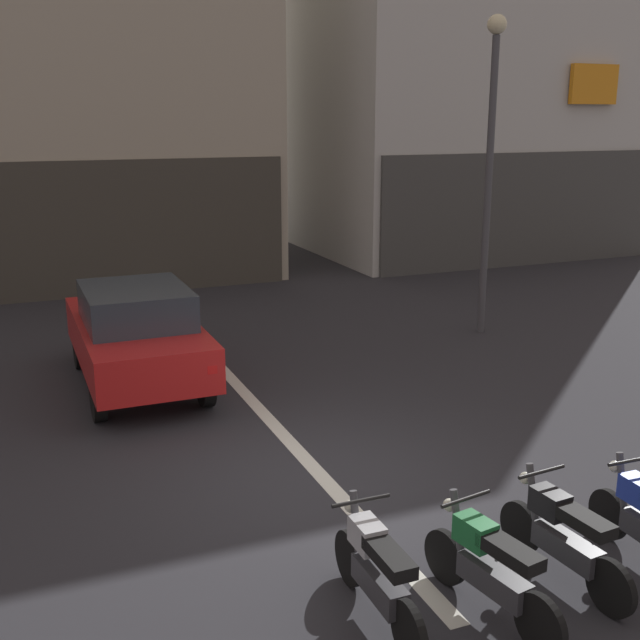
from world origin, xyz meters
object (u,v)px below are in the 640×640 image
object	(u,v)px
car_red_crossing_near	(136,333)
motorcycle_green_row_left_mid	(489,567)
motorcycle_black_row_centre	(563,535)
motorcycle_silver_row_leftmost	(377,571)
street_lamp	(491,143)

from	to	relation	value
car_red_crossing_near	motorcycle_green_row_left_mid	size ratio (longest dim) A/B	2.48
car_red_crossing_near	motorcycle_black_row_centre	bearing A→B (deg)	-68.76
motorcycle_silver_row_leftmost	motorcycle_black_row_centre	bearing A→B (deg)	-4.23
car_red_crossing_near	motorcycle_silver_row_leftmost	bearing A→B (deg)	-82.89
motorcycle_silver_row_leftmost	motorcycle_green_row_left_mid	world-z (taller)	same
motorcycle_silver_row_leftmost	car_red_crossing_near	bearing A→B (deg)	97.11
street_lamp	motorcycle_silver_row_leftmost	world-z (taller)	street_lamp
motorcycle_silver_row_leftmost	motorcycle_black_row_centre	xyz separation A→B (m)	(1.85, -0.14, 0.00)
car_red_crossing_near	motorcycle_silver_row_leftmost	world-z (taller)	car_red_crossing_near
car_red_crossing_near	motorcycle_green_row_left_mid	bearing A→B (deg)	-76.03
motorcycle_silver_row_leftmost	motorcycle_green_row_left_mid	xyz separation A→B (m)	(0.92, -0.31, 0.00)
car_red_crossing_near	motorcycle_green_row_left_mid	distance (m)	7.33
motorcycle_silver_row_leftmost	street_lamp	bearing A→B (deg)	50.94
street_lamp	motorcycle_green_row_left_mid	distance (m)	9.83
car_red_crossing_near	motorcycle_black_row_centre	xyz separation A→B (m)	(2.69, -6.93, -0.43)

